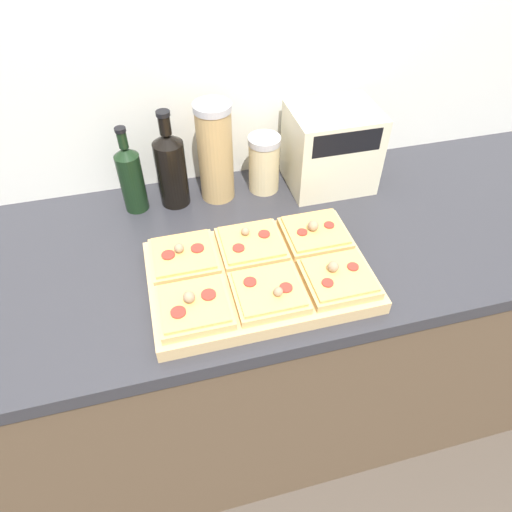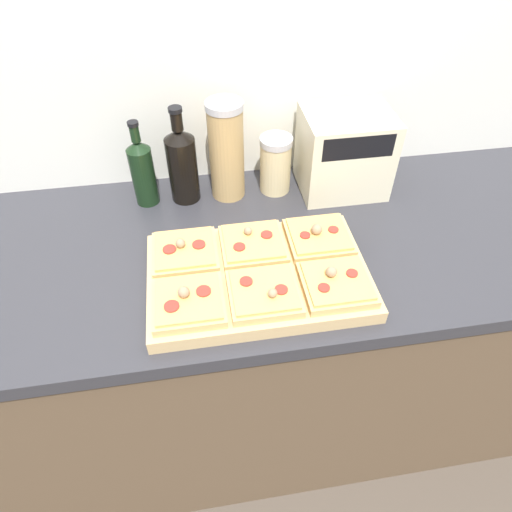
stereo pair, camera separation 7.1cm
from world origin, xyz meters
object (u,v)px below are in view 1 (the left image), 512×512
Objects in this scene: wine_bottle at (171,168)px; cutting_board at (259,276)px; grain_jar_tall at (215,153)px; grain_jar_short at (264,164)px; toaster_oven at (331,148)px; olive_oil_bottle at (131,177)px.

cutting_board is at bearing -67.26° from wine_bottle.
grain_jar_short is (0.14, 0.00, -0.06)m from grain_jar_tall.
wine_bottle reaches higher than toaster_oven.
grain_jar_short is (0.36, 0.00, -0.02)m from olive_oil_bottle.
grain_jar_tall reaches higher than wine_bottle.
wine_bottle is 1.05× the size of toaster_oven.
grain_jar_short is 0.19m from toaster_oven.
grain_jar_tall reaches higher than toaster_oven.
cutting_board is 3.04× the size of grain_jar_short.
cutting_board is 2.07× the size of olive_oil_bottle.
olive_oil_bottle is at bearing 180.00° from grain_jar_tall.
olive_oil_bottle is (-0.26, 0.36, 0.08)m from cutting_board.
cutting_board is at bearing -54.21° from olive_oil_bottle.
cutting_board is at bearing -85.50° from grain_jar_tall.
grain_jar_tall is 0.33m from toaster_oven.
grain_jar_short is at bearing 73.17° from cutting_board.
grain_jar_tall is at bearing 0.00° from olive_oil_bottle.
grain_jar_tall is at bearing 94.50° from cutting_board.
toaster_oven is at bearing 48.70° from cutting_board.
cutting_board is 1.94× the size of toaster_oven.
grain_jar_tall is (-0.03, 0.36, 0.12)m from cutting_board.
olive_oil_bottle is 0.55m from toaster_oven.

